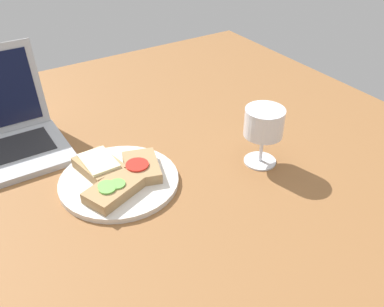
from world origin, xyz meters
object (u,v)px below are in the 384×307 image
sandwich_with_tomato (141,167)px  wine_glass (264,125)px  sandwich_with_cucumber (113,190)px  plate (119,181)px  sandwich_with_cheese (99,165)px

sandwich_with_tomato → wine_glass: 28.14cm
sandwich_with_cucumber → sandwich_with_tomato: bearing=25.5°
plate → wine_glass: (30.65, -10.12, 9.22)cm
sandwich_with_tomato → sandwich_with_cucumber: (-8.36, -3.98, 0.02)cm
sandwich_with_tomato → sandwich_with_cheese: (-7.59, 5.28, 0.15)cm
plate → sandwich_with_cheese: 5.73cm
wine_glass → plate: bearing=161.7°
sandwich_with_cheese → sandwich_with_cucumber: bearing=-94.7°
plate → sandwich_with_cheese: bearing=115.6°
plate → sandwich_with_cucumber: bearing=-124.8°
plate → sandwich_with_cheese: sandwich_with_cheese is taller
sandwich_with_tomato → wine_glass: size_ratio=0.90×
plate → wine_glass: bearing=-18.3°
sandwich_with_cucumber → wine_glass: wine_glass is taller
sandwich_with_tomato → sandwich_with_cheese: 9.25cm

